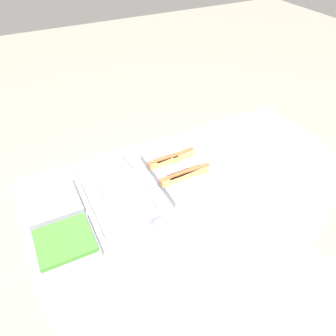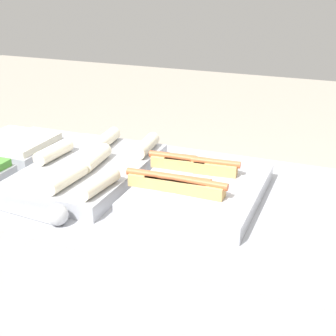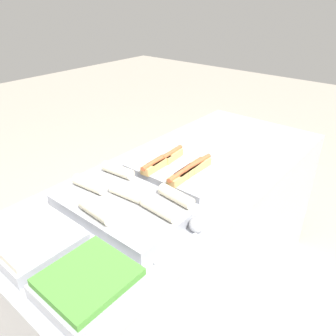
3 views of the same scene
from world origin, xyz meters
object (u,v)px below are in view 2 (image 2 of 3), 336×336
object	(u,v)px
tray_hotdogs	(197,187)
tray_wraps	(90,168)
tray_side_back	(17,147)
serving_spoon_near	(54,215)

from	to	relation	value
tray_hotdogs	tray_wraps	distance (m)	0.38
tray_side_back	serving_spoon_near	bearing A→B (deg)	-41.44
tray_wraps	serving_spoon_near	size ratio (longest dim) A/B	2.04
tray_wraps	tray_side_back	bearing A→B (deg)	169.28
tray_wraps	serving_spoon_near	distance (m)	0.31
tray_side_back	serving_spoon_near	size ratio (longest dim) A/B	1.02
tray_hotdogs	tray_wraps	bearing A→B (deg)	179.58
serving_spoon_near	tray_side_back	bearing A→B (deg)	138.56
serving_spoon_near	tray_wraps	bearing A→B (deg)	102.81
serving_spoon_near	tray_hotdogs	bearing A→B (deg)	44.58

